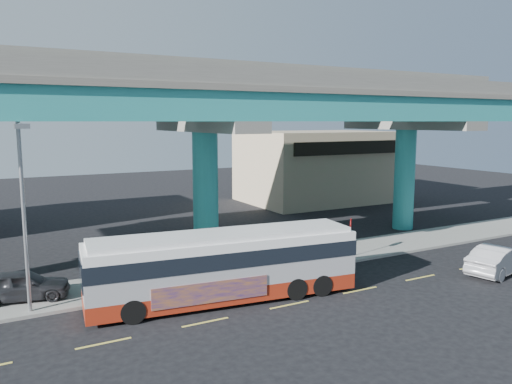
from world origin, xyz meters
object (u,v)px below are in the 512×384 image
street_lamp (23,191)px  parked_car (22,285)px  sedan (499,259)px  transit_bus (225,263)px  stop_sign (351,230)px

street_lamp → parked_car: bearing=94.2°
sedan → street_lamp: bearing=64.5°
transit_bus → street_lamp: (-7.86, 1.82, 3.59)m
street_lamp → sedan: bearing=-13.1°
parked_car → street_lamp: size_ratio=0.53×
parked_car → transit_bus: bearing=-104.9°
transit_bus → parked_car: (-8.02, 3.96, -0.89)m
street_lamp → stop_sign: street_lamp is taller
transit_bus → sedan: bearing=-6.4°
parked_car → stop_sign: size_ratio=1.82×
transit_bus → street_lamp: bearing=173.6°
parked_car → stop_sign: 17.37m
transit_bus → street_lamp: 8.84m
transit_bus → sedan: size_ratio=2.53×
parked_car → stop_sign: (17.29, -1.39, 0.96)m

